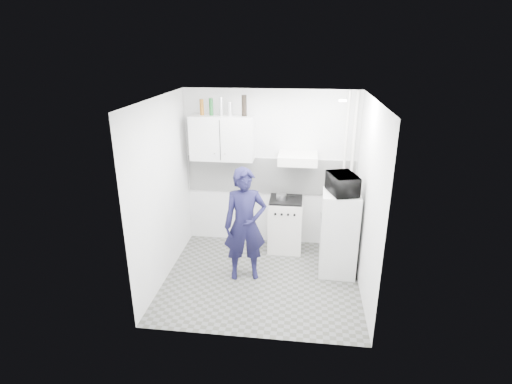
# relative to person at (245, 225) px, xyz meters

# --- Properties ---
(floor) EXTENTS (2.80, 2.80, 0.00)m
(floor) POSITION_rel_person_xyz_m (0.24, -0.06, -0.83)
(floor) COLOR #5C5C5B
(floor) RESTS_ON ground
(ceiling) EXTENTS (2.80, 2.80, 0.00)m
(ceiling) POSITION_rel_person_xyz_m (0.24, -0.06, 1.77)
(ceiling) COLOR white
(ceiling) RESTS_ON wall_back
(wall_back) EXTENTS (2.80, 0.00, 2.80)m
(wall_back) POSITION_rel_person_xyz_m (0.24, 1.19, 0.47)
(wall_back) COLOR white
(wall_back) RESTS_ON floor
(wall_left) EXTENTS (0.00, 2.60, 2.60)m
(wall_left) POSITION_rel_person_xyz_m (-1.16, -0.06, 0.47)
(wall_left) COLOR white
(wall_left) RESTS_ON floor
(wall_right) EXTENTS (0.00, 2.60, 2.60)m
(wall_right) POSITION_rel_person_xyz_m (1.64, -0.06, 0.47)
(wall_right) COLOR white
(wall_right) RESTS_ON floor
(person) EXTENTS (0.68, 0.52, 1.67)m
(person) POSITION_rel_person_xyz_m (0.00, 0.00, 0.00)
(person) COLOR black
(person) RESTS_ON floor
(stove) EXTENTS (0.54, 0.54, 0.87)m
(stove) POSITION_rel_person_xyz_m (0.53, 0.94, -0.40)
(stove) COLOR white
(stove) RESTS_ON floor
(fridge) EXTENTS (0.54, 0.54, 1.27)m
(fridge) POSITION_rel_person_xyz_m (1.34, 0.29, -0.20)
(fridge) COLOR white
(fridge) RESTS_ON floor
(stove_top) EXTENTS (0.52, 0.52, 0.03)m
(stove_top) POSITION_rel_person_xyz_m (0.53, 0.94, 0.05)
(stove_top) COLOR black
(stove_top) RESTS_ON stove
(saucepan) EXTENTS (0.16, 0.16, 0.09)m
(saucepan) POSITION_rel_person_xyz_m (0.46, 0.88, 0.11)
(saucepan) COLOR silver
(saucepan) RESTS_ON stove_top
(microwave) EXTENTS (0.59, 0.48, 0.28)m
(microwave) POSITION_rel_person_xyz_m (1.34, 0.29, 0.57)
(microwave) COLOR black
(microwave) RESTS_ON fridge
(bottle_b) EXTENTS (0.06, 0.06, 0.25)m
(bottle_b) POSITION_rel_person_xyz_m (-0.81, 1.01, 1.49)
(bottle_b) COLOR brown
(bottle_b) RESTS_ON upper_cabinet
(bottle_c) EXTENTS (0.06, 0.06, 0.26)m
(bottle_c) POSITION_rel_person_xyz_m (-0.67, 1.01, 1.50)
(bottle_c) COLOR #144C1E
(bottle_c) RESTS_ON upper_cabinet
(bottle_d) EXTENTS (0.06, 0.06, 0.28)m
(bottle_d) POSITION_rel_person_xyz_m (-0.51, 1.01, 1.51)
(bottle_d) COLOR silver
(bottle_d) RESTS_ON upper_cabinet
(canister_a) EXTENTS (0.08, 0.08, 0.21)m
(canister_a) POSITION_rel_person_xyz_m (-0.38, 1.01, 1.47)
(canister_a) COLOR silver
(canister_a) RESTS_ON upper_cabinet
(bottle_e) EXTENTS (0.08, 0.08, 0.32)m
(bottle_e) POSITION_rel_person_xyz_m (-0.15, 1.01, 1.52)
(bottle_e) COLOR black
(bottle_e) RESTS_ON upper_cabinet
(upper_cabinet) EXTENTS (1.00, 0.35, 0.70)m
(upper_cabinet) POSITION_rel_person_xyz_m (-0.51, 1.01, 1.02)
(upper_cabinet) COLOR white
(upper_cabinet) RESTS_ON wall_back
(range_hood) EXTENTS (0.60, 0.50, 0.14)m
(range_hood) POSITION_rel_person_xyz_m (0.69, 0.94, 0.74)
(range_hood) COLOR white
(range_hood) RESTS_ON wall_back
(backsplash) EXTENTS (2.74, 0.03, 0.60)m
(backsplash) POSITION_rel_person_xyz_m (0.24, 1.17, 0.37)
(backsplash) COLOR white
(backsplash) RESTS_ON wall_back
(pipe_a) EXTENTS (0.05, 0.05, 2.60)m
(pipe_a) POSITION_rel_person_xyz_m (1.54, 1.11, 0.47)
(pipe_a) COLOR white
(pipe_a) RESTS_ON floor
(pipe_b) EXTENTS (0.04, 0.04, 2.60)m
(pipe_b) POSITION_rel_person_xyz_m (1.42, 1.11, 0.47)
(pipe_b) COLOR white
(pipe_b) RESTS_ON floor
(ceiling_spot_fixture) EXTENTS (0.10, 0.10, 0.02)m
(ceiling_spot_fixture) POSITION_rel_person_xyz_m (1.24, 0.14, 1.74)
(ceiling_spot_fixture) COLOR white
(ceiling_spot_fixture) RESTS_ON ceiling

